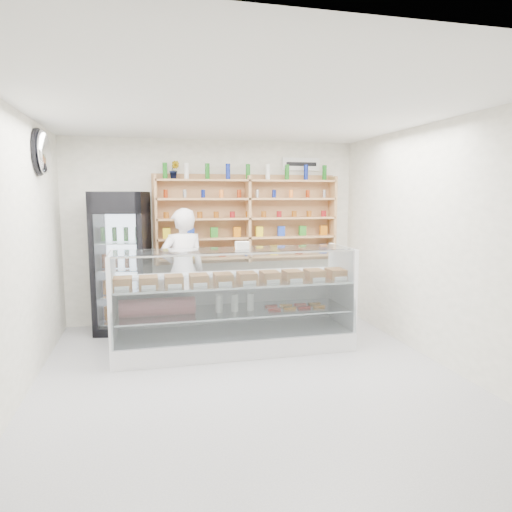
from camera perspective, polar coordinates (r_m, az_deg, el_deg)
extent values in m
plane|color=#B6B6BB|center=(5.09, -0.70, -15.02)|extent=(5.00, 5.00, 0.00)
plane|color=white|center=(4.77, -0.75, 17.78)|extent=(5.00, 5.00, 0.00)
plane|color=white|center=(7.18, -5.17, 3.13)|extent=(4.50, 0.00, 4.50)
plane|color=white|center=(2.39, 12.78, -6.08)|extent=(4.50, 0.00, 4.50)
plane|color=white|center=(4.77, -28.11, -0.01)|extent=(0.00, 5.00, 5.00)
plane|color=white|center=(5.67, 22.06, 1.40)|extent=(0.00, 5.00, 5.00)
cube|color=white|center=(5.91, -2.74, -10.46)|extent=(2.98, 0.84, 0.25)
cube|color=white|center=(6.17, -3.46, -5.49)|extent=(2.98, 0.05, 0.63)
cube|color=silver|center=(5.81, -2.77, -6.87)|extent=(2.86, 0.74, 0.02)
cube|color=silver|center=(5.73, -2.79, -3.31)|extent=(2.92, 0.78, 0.02)
cube|color=silver|center=(5.36, -1.97, -5.21)|extent=(2.92, 0.12, 1.04)
cube|color=silver|center=(5.61, -2.72, 0.78)|extent=(2.92, 0.59, 0.01)
imported|color=silver|center=(6.56, -9.14, -1.85)|extent=(0.72, 0.55, 1.78)
cube|color=black|center=(6.80, -16.37, -0.77)|extent=(0.84, 0.82, 2.01)
cube|color=#300436|center=(6.40, -16.24, 6.40)|extent=(0.70, 0.16, 0.28)
cube|color=silver|center=(6.47, -15.92, -1.97)|extent=(0.60, 0.12, 1.59)
cube|color=tan|center=(6.93, -12.39, 4.39)|extent=(0.04, 0.28, 1.33)
cube|color=tan|center=(7.10, -0.99, 4.64)|extent=(0.04, 0.28, 1.33)
cube|color=tan|center=(7.53, 9.51, 4.71)|extent=(0.04, 0.28, 1.33)
cube|color=tan|center=(7.15, -0.98, -0.08)|extent=(2.80, 0.28, 0.03)
cube|color=tan|center=(7.12, -0.98, 2.31)|extent=(2.80, 0.28, 0.03)
cube|color=tan|center=(7.10, -0.99, 4.72)|extent=(2.80, 0.28, 0.03)
cube|color=tan|center=(7.09, -0.99, 7.15)|extent=(2.80, 0.28, 0.03)
cube|color=tan|center=(7.09, -1.00, 9.41)|extent=(2.80, 0.28, 0.03)
imported|color=#1E6626|center=(6.94, -10.18, 10.55)|extent=(0.17, 0.15, 0.27)
ellipsoid|color=silver|center=(5.91, -25.06, 11.69)|extent=(0.15, 0.50, 0.50)
cube|color=white|center=(7.48, 5.66, 11.35)|extent=(0.62, 0.03, 0.20)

